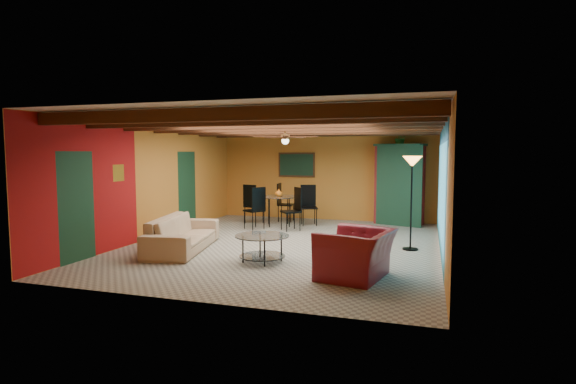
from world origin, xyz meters
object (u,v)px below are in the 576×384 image
(armoire, at_px, (400,185))
(sofa, at_px, (183,233))
(armchair, at_px, (356,254))
(potted_plant, at_px, (401,137))
(dining_table, at_px, (279,205))
(floor_lamp, at_px, (411,203))
(coffee_table, at_px, (262,248))
(vase, at_px, (279,181))

(armoire, bearing_deg, sofa, -112.71)
(sofa, xyz_separation_m, armchair, (3.77, -1.05, 0.04))
(potted_plant, bearing_deg, dining_table, -158.27)
(floor_lamp, xyz_separation_m, potted_plant, (-0.45, 3.41, 1.46))
(sofa, xyz_separation_m, dining_table, (0.91, 3.56, 0.22))
(armchair, distance_m, dining_table, 5.43)
(coffee_table, bearing_deg, floor_lamp, 36.46)
(armchair, distance_m, potted_plant, 6.23)
(coffee_table, distance_m, vase, 4.30)
(armoire, xyz_separation_m, floor_lamp, (0.45, -3.41, -0.12))
(armoire, bearing_deg, coffee_table, -94.33)
(dining_table, bearing_deg, floor_lamp, -30.76)
(floor_lamp, relative_size, potted_plant, 4.10)
(floor_lamp, bearing_deg, armoire, 97.51)
(armchair, relative_size, vase, 5.79)
(sofa, distance_m, vase, 3.79)
(floor_lamp, bearing_deg, sofa, -162.68)
(armoire, height_order, vase, armoire)
(sofa, bearing_deg, vase, -26.11)
(dining_table, relative_size, floor_lamp, 1.11)
(potted_plant, bearing_deg, floor_lamp, -82.49)
(potted_plant, bearing_deg, vase, -158.27)
(armoire, relative_size, floor_lamp, 1.12)
(sofa, relative_size, armchair, 1.98)
(armchair, height_order, dining_table, dining_table)
(coffee_table, bearing_deg, dining_table, 104.30)
(armchair, xyz_separation_m, potted_plant, (0.31, 5.87, 2.05))
(armchair, bearing_deg, potted_plant, -171.41)
(sofa, relative_size, potted_plant, 4.99)
(sofa, relative_size, vase, 11.47)
(vase, bearing_deg, potted_plant, 21.73)
(sofa, height_order, vase, vase)
(dining_table, relative_size, vase, 10.47)
(sofa, distance_m, dining_table, 3.69)
(armoire, distance_m, floor_lamp, 3.45)
(dining_table, bearing_deg, armchair, -58.20)
(armchair, relative_size, dining_table, 0.55)
(coffee_table, height_order, floor_lamp, floor_lamp)
(armchair, distance_m, coffee_table, 1.91)
(potted_plant, bearing_deg, armoire, 0.00)
(dining_table, height_order, armoire, armoire)
(potted_plant, bearing_deg, coffee_table, -111.82)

